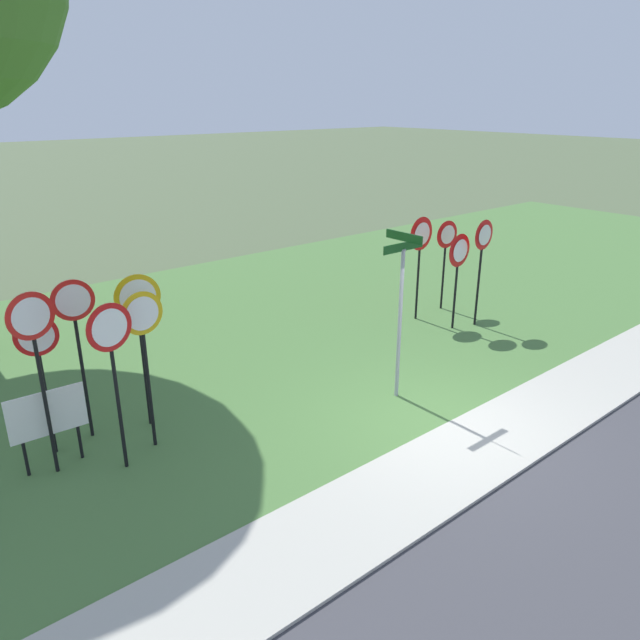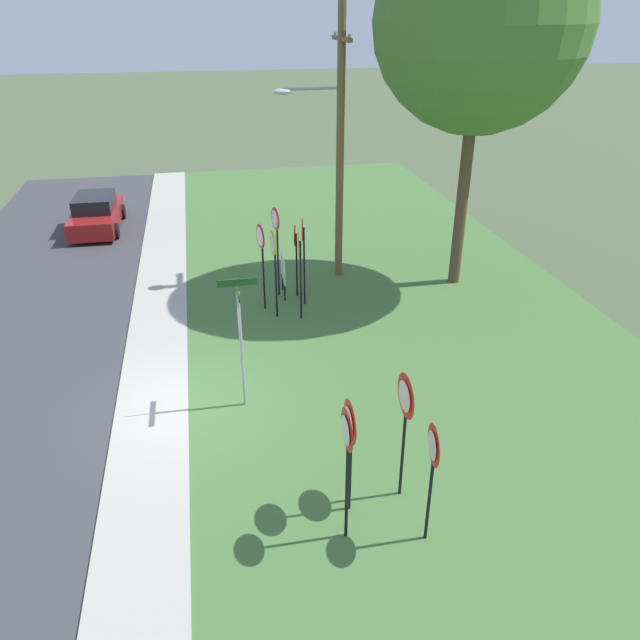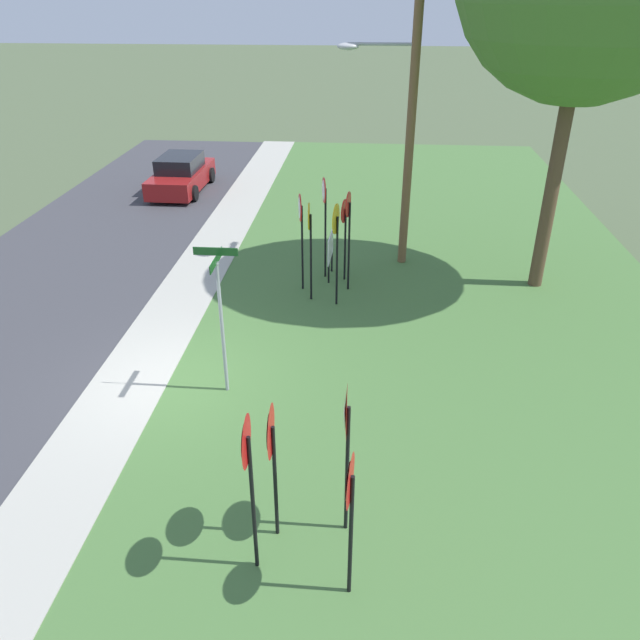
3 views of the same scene
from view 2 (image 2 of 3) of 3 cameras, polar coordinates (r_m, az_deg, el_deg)
ground_plane at (r=14.22m, az=-12.21°, el=-7.98°), size 160.00×160.00×0.00m
sidewalk_strip at (r=14.27m, az=-15.45°, el=-8.14°), size 44.00×1.60×0.06m
grass_median at (r=15.15m, az=11.10°, el=-5.35°), size 44.00×12.00×0.04m
stop_sign_near_left at (r=18.36m, az=-2.31°, el=6.92°), size 0.62×0.15×2.29m
stop_sign_near_right at (r=17.71m, az=-1.60°, el=7.12°), size 0.64×0.13×2.68m
stop_sign_far_left at (r=17.50m, az=-5.51°, el=6.65°), size 0.69×0.16×2.61m
stop_sign_far_center at (r=16.98m, az=-4.32°, el=5.93°), size 0.66×0.10×2.58m
stop_sign_far_right at (r=16.83m, az=-1.95°, el=6.07°), size 0.73×0.14×2.65m
stop_sign_center_tall at (r=18.29m, az=-4.12°, el=8.08°), size 0.67×0.16×2.81m
yield_sign_near_left at (r=9.95m, az=10.41°, el=-12.57°), size 0.70×0.12×2.33m
yield_sign_near_right at (r=10.60m, az=7.89°, el=-8.11°), size 0.81×0.10×2.57m
yield_sign_far_left at (r=9.71m, az=2.46°, el=-11.67°), size 0.71×0.10×2.59m
yield_sign_far_right at (r=10.34m, az=2.74°, el=-10.38°), size 0.78×0.11×2.31m
street_name_post at (r=13.09m, az=-7.45°, el=-1.24°), size 0.96×0.82×3.08m
utility_pole at (r=19.21m, az=1.48°, el=16.53°), size 2.10×2.12×8.18m
notice_board at (r=18.72m, az=-3.47°, el=4.67°), size 1.10×0.09×1.25m
oak_tree_left at (r=18.85m, az=14.88°, el=25.29°), size 5.93×5.93×10.61m
parked_hatchback_near at (r=26.35m, az=-20.21°, el=9.30°), size 4.12×1.94×1.39m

